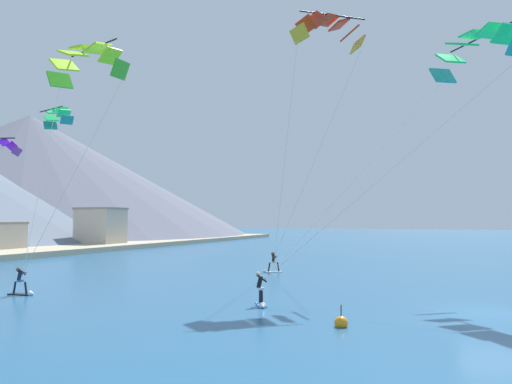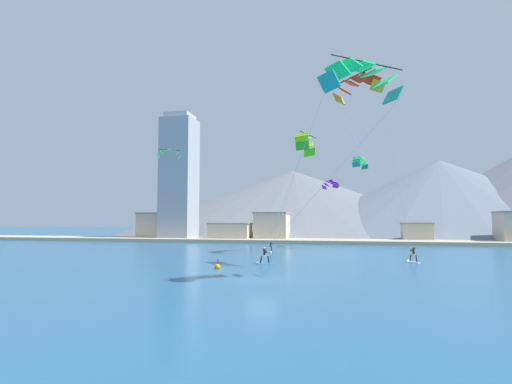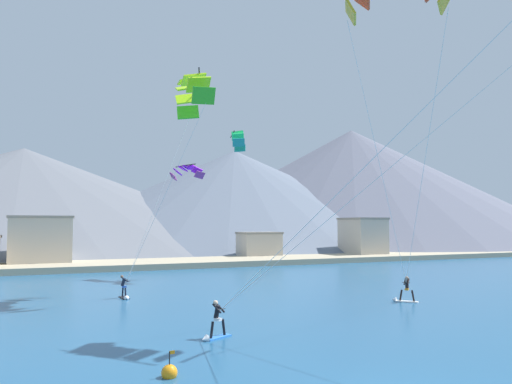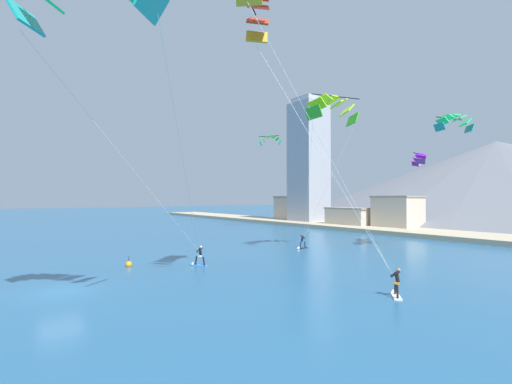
{
  "view_description": "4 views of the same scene",
  "coord_description": "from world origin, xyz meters",
  "px_view_note": "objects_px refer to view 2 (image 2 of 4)",
  "views": [
    {
      "loc": [
        -25.84,
        1.15,
        4.4
      ],
      "look_at": [
        2.51,
        12.7,
        6.06
      ],
      "focal_mm": 35.0,
      "sensor_mm": 36.0,
      "label": 1
    },
    {
      "loc": [
        6.43,
        -30.01,
        4.49
      ],
      "look_at": [
        -3.3,
        12.39,
        7.57
      ],
      "focal_mm": 28.0,
      "sensor_mm": 36.0,
      "label": 2
    },
    {
      "loc": [
        -9.73,
        -11.48,
        5.27
      ],
      "look_at": [
        2.92,
        17.35,
        7.26
      ],
      "focal_mm": 35.0,
      "sensor_mm": 36.0,
      "label": 3
    },
    {
      "loc": [
        24.29,
        -3.16,
        5.81
      ],
      "look_at": [
        -0.53,
        15.52,
        6.35
      ],
      "focal_mm": 24.0,
      "sensor_mm": 36.0,
      "label": 4
    }
  ],
  "objects_px": {
    "kitesurfer_near_lead": "(271,249)",
    "kitesurfer_mid_center": "(412,257)",
    "parafoil_kite_distant_low_drift": "(169,153)",
    "parafoil_kite_distant_mid_solo": "(360,162)",
    "parafoil_kite_near_lead": "(304,142)",
    "parafoil_kite_near_trail": "(361,78)",
    "parafoil_kite_distant_high_outer": "(331,184)",
    "parafoil_kite_mid_center": "(358,86)",
    "race_marker_buoy": "(218,267)",
    "kitesurfer_near_trail": "(263,259)"
  },
  "relations": [
    {
      "from": "parafoil_kite_distant_mid_solo",
      "to": "parafoil_kite_mid_center",
      "type": "bearing_deg",
      "value": -91.85
    },
    {
      "from": "parafoil_kite_near_trail",
      "to": "race_marker_buoy",
      "type": "height_order",
      "value": "parafoil_kite_near_trail"
    },
    {
      "from": "parafoil_kite_near_lead",
      "to": "race_marker_buoy",
      "type": "relative_size",
      "value": 14.75
    },
    {
      "from": "parafoil_kite_near_trail",
      "to": "parafoil_kite_distant_mid_solo",
      "type": "height_order",
      "value": "parafoil_kite_near_trail"
    },
    {
      "from": "parafoil_kite_near_lead",
      "to": "parafoil_kite_distant_high_outer",
      "type": "height_order",
      "value": "parafoil_kite_near_lead"
    },
    {
      "from": "parafoil_kite_near_trail",
      "to": "kitesurfer_near_lead",
      "type": "bearing_deg",
      "value": 115.11
    },
    {
      "from": "kitesurfer_near_lead",
      "to": "parafoil_kite_mid_center",
      "type": "height_order",
      "value": "parafoil_kite_mid_center"
    },
    {
      "from": "kitesurfer_near_lead",
      "to": "parafoil_kite_distant_high_outer",
      "type": "height_order",
      "value": "parafoil_kite_distant_high_outer"
    },
    {
      "from": "parafoil_kite_distant_mid_solo",
      "to": "kitesurfer_mid_center",
      "type": "bearing_deg",
      "value": -76.19
    },
    {
      "from": "kitesurfer_near_trail",
      "to": "parafoil_kite_mid_center",
      "type": "relative_size",
      "value": 0.1
    },
    {
      "from": "kitesurfer_near_trail",
      "to": "parafoil_kite_near_lead",
      "type": "relative_size",
      "value": 0.12
    },
    {
      "from": "parafoil_kite_near_lead",
      "to": "parafoil_kite_near_trail",
      "type": "bearing_deg",
      "value": -74.47
    },
    {
      "from": "kitesurfer_near_trail",
      "to": "parafoil_kite_near_lead",
      "type": "distance_m",
      "value": 20.45
    },
    {
      "from": "parafoil_kite_distant_low_drift",
      "to": "kitesurfer_near_trail",
      "type": "bearing_deg",
      "value": -49.1
    },
    {
      "from": "parafoil_kite_distant_mid_solo",
      "to": "race_marker_buoy",
      "type": "bearing_deg",
      "value": -115.82
    },
    {
      "from": "parafoil_kite_distant_high_outer",
      "to": "parafoil_kite_distant_low_drift",
      "type": "distance_m",
      "value": 30.18
    },
    {
      "from": "parafoil_kite_near_lead",
      "to": "kitesurfer_near_trail",
      "type": "bearing_deg",
      "value": -101.88
    },
    {
      "from": "kitesurfer_near_trail",
      "to": "parafoil_kite_mid_center",
      "type": "bearing_deg",
      "value": -6.8
    },
    {
      "from": "kitesurfer_near_trail",
      "to": "parafoil_kite_mid_center",
      "type": "distance_m",
      "value": 19.66
    },
    {
      "from": "race_marker_buoy",
      "to": "parafoil_kite_distant_high_outer",
      "type": "bearing_deg",
      "value": 73.24
    },
    {
      "from": "kitesurfer_near_trail",
      "to": "parafoil_kite_near_trail",
      "type": "relative_size",
      "value": 0.12
    },
    {
      "from": "kitesurfer_mid_center",
      "to": "parafoil_kite_distant_mid_solo",
      "type": "bearing_deg",
      "value": 103.81
    },
    {
      "from": "parafoil_kite_near_lead",
      "to": "parafoil_kite_distant_high_outer",
      "type": "bearing_deg",
      "value": 75.78
    },
    {
      "from": "kitesurfer_near_lead",
      "to": "parafoil_kite_near_trail",
      "type": "height_order",
      "value": "parafoil_kite_near_trail"
    },
    {
      "from": "kitesurfer_near_lead",
      "to": "kitesurfer_mid_center",
      "type": "relative_size",
      "value": 0.99
    },
    {
      "from": "kitesurfer_near_trail",
      "to": "parafoil_kite_distant_mid_solo",
      "type": "height_order",
      "value": "parafoil_kite_distant_mid_solo"
    },
    {
      "from": "kitesurfer_near_lead",
      "to": "parafoil_kite_near_trail",
      "type": "relative_size",
      "value": 0.12
    },
    {
      "from": "parafoil_kite_mid_center",
      "to": "parafoil_kite_near_trail",
      "type": "bearing_deg",
      "value": -90.29
    },
    {
      "from": "kitesurfer_near_lead",
      "to": "race_marker_buoy",
      "type": "bearing_deg",
      "value": -94.43
    },
    {
      "from": "kitesurfer_near_trail",
      "to": "parafoil_kite_mid_center",
      "type": "height_order",
      "value": "parafoil_kite_mid_center"
    },
    {
      "from": "parafoil_kite_near_trail",
      "to": "parafoil_kite_distant_mid_solo",
      "type": "relative_size",
      "value": 3.51
    },
    {
      "from": "kitesurfer_mid_center",
      "to": "parafoil_kite_distant_mid_solo",
      "type": "relative_size",
      "value": 0.42
    },
    {
      "from": "parafoil_kite_distant_high_outer",
      "to": "parafoil_kite_distant_low_drift",
      "type": "height_order",
      "value": "parafoil_kite_distant_low_drift"
    },
    {
      "from": "kitesurfer_near_lead",
      "to": "kitesurfer_mid_center",
      "type": "bearing_deg",
      "value": -27.82
    },
    {
      "from": "parafoil_kite_mid_center",
      "to": "parafoil_kite_distant_high_outer",
      "type": "xyz_separation_m",
      "value": [
        -3.85,
        27.01,
        -7.05
      ]
    },
    {
      "from": "parafoil_kite_near_trail",
      "to": "parafoil_kite_distant_low_drift",
      "type": "xyz_separation_m",
      "value": [
        -33.26,
        37.73,
        1.87
      ]
    },
    {
      "from": "parafoil_kite_mid_center",
      "to": "parafoil_kite_distant_mid_solo",
      "type": "relative_size",
      "value": 4.09
    },
    {
      "from": "parafoil_kite_mid_center",
      "to": "race_marker_buoy",
      "type": "relative_size",
      "value": 16.82
    },
    {
      "from": "kitesurfer_near_trail",
      "to": "parafoil_kite_distant_mid_solo",
      "type": "bearing_deg",
      "value": 66.06
    },
    {
      "from": "parafoil_kite_mid_center",
      "to": "parafoil_kite_distant_mid_solo",
      "type": "bearing_deg",
      "value": 88.15
    },
    {
      "from": "parafoil_kite_near_lead",
      "to": "parafoil_kite_distant_low_drift",
      "type": "bearing_deg",
      "value": 153.48
    },
    {
      "from": "kitesurfer_near_trail",
      "to": "parafoil_kite_near_trail",
      "type": "height_order",
      "value": "parafoil_kite_near_trail"
    },
    {
      "from": "parafoil_kite_distant_mid_solo",
      "to": "kitesurfer_near_lead",
      "type": "bearing_deg",
      "value": -141.79
    },
    {
      "from": "kitesurfer_near_lead",
      "to": "parafoil_kite_distant_low_drift",
      "type": "xyz_separation_m",
      "value": [
        -21.7,
        13.04,
        16.46
      ]
    },
    {
      "from": "kitesurfer_near_lead",
      "to": "parafoil_kite_near_lead",
      "type": "height_order",
      "value": "parafoil_kite_near_lead"
    },
    {
      "from": "parafoil_kite_distant_high_outer",
      "to": "parafoil_kite_distant_low_drift",
      "type": "relative_size",
      "value": 0.87
    },
    {
      "from": "parafoil_kite_distant_low_drift",
      "to": "parafoil_kite_mid_center",
      "type": "bearing_deg",
      "value": -40.37
    },
    {
      "from": "kitesurfer_near_lead",
      "to": "race_marker_buoy",
      "type": "distance_m",
      "value": 18.99
    },
    {
      "from": "parafoil_kite_distant_low_drift",
      "to": "parafoil_kite_distant_mid_solo",
      "type": "xyz_separation_m",
      "value": [
        34.12,
        -3.25,
        -3.21
      ]
    },
    {
      "from": "parafoil_kite_near_trail",
      "to": "parafoil_kite_distant_high_outer",
      "type": "xyz_separation_m",
      "value": [
        -3.8,
        36.42,
        -4.57
      ]
    }
  ]
}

